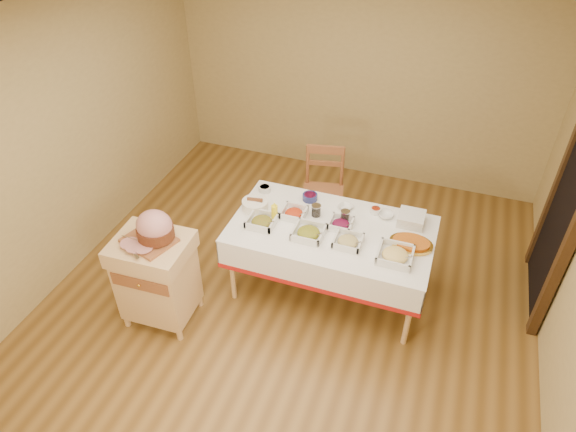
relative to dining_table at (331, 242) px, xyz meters
The scene contains 23 objects.
room_shell 0.82m from the dining_table, 135.00° to the right, with size 5.00×5.00×5.00m.
doorway 2.06m from the dining_table, 17.49° to the left, with size 0.09×1.10×2.20m.
dining_table is the anchor object (origin of this frame).
butcher_cart 1.59m from the dining_table, 147.70° to the right, with size 0.66×0.55×0.90m.
dining_chair 0.97m from the dining_table, 110.57° to the left, with size 0.51×0.50×0.97m.
ham_on_board 1.59m from the dining_table, 147.91° to the right, with size 0.43×0.41×0.29m.
serving_dish_a 0.66m from the dining_table, 165.67° to the right, with size 0.26×0.25×0.11m.
serving_dish_b 0.31m from the dining_table, 134.93° to the right, with size 0.27×0.27×0.11m.
serving_dish_c 0.31m from the dining_table, 39.89° to the right, with size 0.24×0.24×0.10m.
serving_dish_d 0.67m from the dining_table, 18.54° to the right, with size 0.29×0.29×0.11m.
serving_dish_e 0.43m from the dining_table, behind, with size 0.23×0.22×0.11m.
serving_dish_f 0.21m from the dining_table, 37.78° to the left, with size 0.22×0.21×0.10m.
small_bowl_left 0.88m from the dining_table, 156.38° to the left, with size 0.12×0.12×0.05m.
small_bowl_mid 0.52m from the dining_table, 131.95° to the left, with size 0.15×0.15×0.06m.
small_bowl_right 0.52m from the dining_table, 48.55° to the left, with size 0.10×0.10×0.05m.
bowl_white_imported 0.38m from the dining_table, 83.02° to the left, with size 0.13×0.13×0.03m, color silver.
bowl_small_imported 0.57m from the dining_table, 38.18° to the left, with size 0.15×0.15×0.05m, color silver.
preserve_jar_left 0.32m from the dining_table, 144.37° to the left, with size 0.09×0.09×0.12m.
preserve_jar_right 0.27m from the dining_table, 60.95° to the left, with size 0.09×0.09×0.11m.
mustard_bottle 0.59m from the dining_table, behind, with size 0.06×0.06×0.19m.
bread_basket 0.79m from the dining_table, behind, with size 0.25×0.25×0.11m.
plate_stack 0.76m from the dining_table, 25.91° to the left, with size 0.23×0.23×0.10m.
brass_platter 0.73m from the dining_table, ahead, with size 0.38×0.27×0.05m.
Camera 1 is at (1.13, -3.21, 3.68)m, focal length 32.00 mm.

